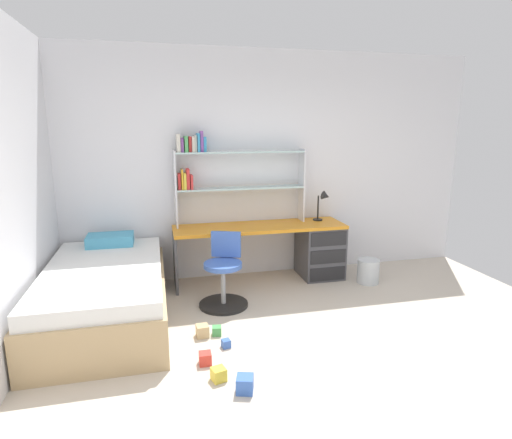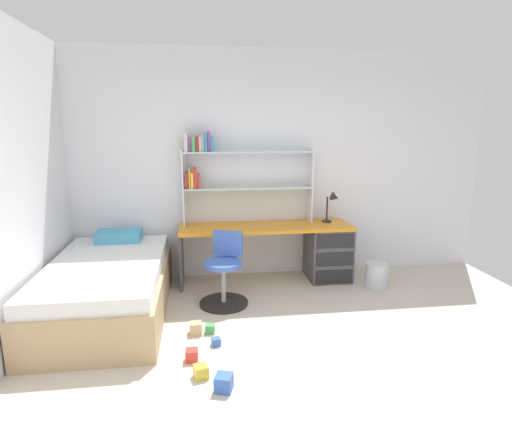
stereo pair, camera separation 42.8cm
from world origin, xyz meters
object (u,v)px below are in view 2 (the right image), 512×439
Objects in this scene: bookshelf_hutch at (229,169)px; desk_lamp at (333,202)px; toy_block_blue_1 at (224,383)px; toy_block_blue_5 at (216,342)px; bed_platform at (108,288)px; waste_bin at (376,275)px; toy_block_natural_2 at (196,328)px; desk at (310,248)px; toy_block_yellow_3 at (201,372)px; swivel_chair at (224,277)px; toy_block_green_4 at (210,329)px; toy_block_red_0 at (192,355)px.

desk_lamp is at bearing -4.27° from bookshelf_hutch.
toy_block_blue_1 reaches higher than toy_block_blue_5.
desk_lamp is 3.18× the size of toy_block_blue_1.
desk_lamp is 2.77m from bed_platform.
waste_bin reaches higher than toy_block_blue_5.
toy_block_natural_2 is at bearing -142.03° from desk_lamp.
desk is 2.41m from toy_block_yellow_3.
bed_platform is at bearing -145.79° from bookshelf_hutch.
toy_block_yellow_3 is 0.48m from toy_block_blue_5.
desk_lamp reaches higher than swivel_chair.
swivel_chair reaches higher than waste_bin.
toy_block_natural_2 is at bearing 179.22° from toy_block_green_4.
bookshelf_hutch is 2.34m from toy_block_red_0.
swivel_chair is at bearing 64.82° from toy_block_natural_2.
desk reaches higher than toy_block_red_0.
waste_bin is (1.70, -0.54, -1.23)m from bookshelf_hutch.
desk_lamp is 1.02m from waste_bin.
toy_block_yellow_3 reaches higher than toy_block_green_4.
bookshelf_hutch is 22.38× the size of toy_block_blue_5.
swivel_chair is 7.09× the size of toy_block_natural_2.
bed_platform is at bearing 127.16° from toy_block_blue_1.
bed_platform is at bearing 126.50° from toy_block_yellow_3.
toy_block_blue_1 is (-1.20, -2.14, -0.34)m from desk.
toy_block_natural_2 is (-1.40, -1.25, -0.35)m from desk.
swivel_chair reaches higher than bed_platform.
toy_block_blue_1 is (-0.22, -2.31, -1.31)m from bookshelf_hutch.
toy_block_green_4 is 1.17× the size of toy_block_blue_5.
toy_block_green_4 is at bearing -101.61° from bookshelf_hutch.
swivel_chair is at bearing 5.39° from bed_platform.
toy_block_blue_1 is at bearing -48.71° from toy_block_yellow_3.
bed_platform is 20.73× the size of toy_block_red_0.
bed_platform reaches higher than waste_bin.
toy_block_green_4 is at bearing -0.78° from toy_block_natural_2.
bookshelf_hutch is at bearing 73.40° from toy_block_natural_2.
bed_platform is (-2.57, -0.79, -0.67)m from desk_lamp.
swivel_chair is 9.40× the size of toy_block_green_4.
bookshelf_hutch reaches higher than desk_lamp.
toy_block_blue_1 is 1.11× the size of toy_block_natural_2.
desk is at bearing 28.91° from swivel_chair.
toy_block_blue_1 is 0.91m from toy_block_natural_2.
swivel_chair is 1.83m from waste_bin.
desk is at bearing 50.59° from toy_block_blue_5.
bed_platform reaches higher than toy_block_green_4.
bookshelf_hutch is (-0.98, 0.16, 0.97)m from desk.
toy_block_green_4 is (0.13, -0.00, -0.01)m from toy_block_natural_2.
desk is at bearing 50.09° from toy_block_red_0.
desk reaches higher than toy_block_green_4.
toy_block_yellow_3 is at bearing -106.05° from toy_block_blue_5.
toy_block_yellow_3 is at bearing -129.19° from desk_lamp.
waste_bin is at bearing 6.50° from bed_platform.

